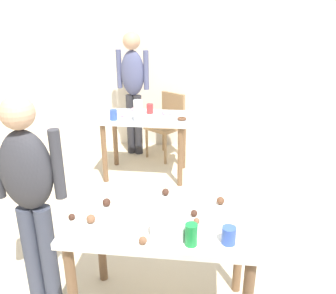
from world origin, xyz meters
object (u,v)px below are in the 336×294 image
dining_table_near (163,233)px  mixing_bowl (169,228)px  dining_table_far (145,127)px  soda_can (191,235)px  chair_far_table (168,121)px  person_girl_near (30,189)px  pitcher_far (138,111)px  person_adult_far (133,83)px

dining_table_near → mixing_bowl: bearing=-72.0°
dining_table_far → soda_can: (0.67, -2.36, 0.19)m
dining_table_far → chair_far_table: 0.69m
dining_table_far → soda_can: size_ratio=8.20×
chair_far_table → mixing_bowl: chair_far_table is taller
dining_table_near → person_girl_near: bearing=178.1°
soda_can → pitcher_far: bearing=108.2°
dining_table_near → chair_far_table: size_ratio=1.27×
mixing_bowl → pitcher_far: size_ratio=0.88×
dining_table_near → pitcher_far: size_ratio=4.62×
soda_can → dining_table_near: bearing=125.5°
person_adult_far → soda_can: bearing=-72.7°
mixing_bowl → pitcher_far: pitcher_far is taller
dining_table_far → person_girl_near: person_girl_near is taller
chair_far_table → person_adult_far: bearing=175.5°
person_girl_near → pitcher_far: (0.31, 1.87, 0.00)m
chair_far_table → person_girl_near: 2.81m
dining_table_near → soda_can: bearing=-54.5°
dining_table_near → soda_can: size_ratio=9.05×
dining_table_far → person_girl_near: 2.13m
dining_table_far → pitcher_far: bearing=-98.9°
pitcher_far → mixing_bowl: bearing=-74.3°
person_girl_near → soda_can: person_girl_near is taller
mixing_bowl → soda_can: size_ratio=1.72×
dining_table_far → chair_far_table: (0.20, 0.65, -0.12)m
person_girl_near → soda_can: bearing=-15.4°
person_adult_far → dining_table_near: bearing=-74.6°
dining_table_near → person_adult_far: (-0.77, 2.80, 0.37)m
person_adult_far → person_girl_near: bearing=-91.3°
person_adult_far → mixing_bowl: 3.10m
dining_table_near → pitcher_far: bearing=105.5°
chair_far_table → mixing_bowl: bearing=-83.2°
chair_far_table → soda_can: size_ratio=7.13×
dining_table_far → person_girl_near: bearing=-99.2°
dining_table_far → mixing_bowl: 2.36m
pitcher_far → soda_can: bearing=-71.8°
dining_table_far → person_adult_far: 0.83m
dining_table_near → mixing_bowl: size_ratio=5.26×
mixing_bowl → soda_can: bearing=-31.8°
dining_table_far → person_adult_far: size_ratio=0.61×
chair_far_table → person_adult_far: (-0.48, 0.04, 0.51)m
person_adult_far → pitcher_far: (0.24, -0.90, -0.13)m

